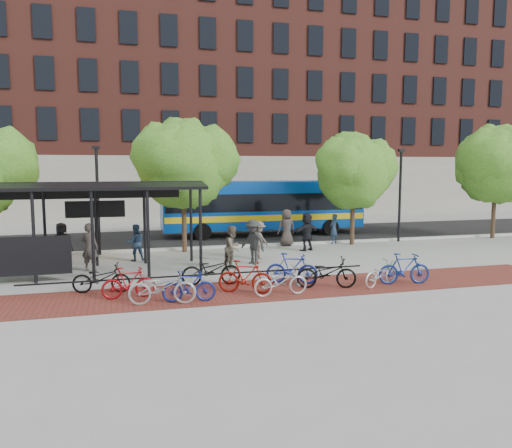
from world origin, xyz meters
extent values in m
plane|color=#9E9E99|center=(0.00, 0.00, 0.00)|extent=(160.00, 160.00, 0.00)
cube|color=black|center=(0.00, 8.00, 0.01)|extent=(160.00, 8.00, 0.01)
cube|color=#B7B7B2|center=(0.00, 4.00, 0.06)|extent=(160.00, 0.25, 0.12)
cube|color=maroon|center=(-2.00, -5.00, 0.00)|extent=(24.00, 3.00, 0.01)
cube|color=black|center=(-3.30, -4.10, 0.00)|extent=(12.00, 0.05, 0.95)
cube|color=brown|center=(10.00, 26.00, 10.00)|extent=(55.00, 14.00, 20.00)
cube|color=#7A664C|center=(-16.00, 40.00, 15.00)|extent=(22.00, 22.00, 30.00)
cylinder|color=black|center=(-9.00, -1.85, 1.65)|extent=(0.12, 0.12, 3.30)
cylinder|color=black|center=(-9.00, 0.85, 1.65)|extent=(0.12, 0.12, 3.30)
cylinder|color=black|center=(-7.00, -1.85, 1.65)|extent=(0.12, 0.12, 3.30)
cylinder|color=black|center=(-7.00, 0.85, 1.65)|extent=(0.12, 0.12, 3.30)
cylinder|color=black|center=(-5.00, -1.85, 1.65)|extent=(0.12, 0.12, 3.30)
cylinder|color=black|center=(-5.00, 0.85, 1.65)|extent=(0.12, 0.12, 3.30)
cylinder|color=black|center=(-3.00, -1.85, 1.65)|extent=(0.12, 0.12, 3.30)
cylinder|color=black|center=(-3.00, 0.85, 1.65)|extent=(0.12, 0.12, 3.30)
cube|color=black|center=(-10.00, -1.90, 1.00)|extent=(4.50, 0.08, 1.40)
cube|color=black|center=(-8.00, -1.20, 3.45)|extent=(10.60, 1.65, 0.29)
cube|color=black|center=(-8.00, 0.20, 3.45)|extent=(10.60, 1.65, 0.29)
cube|color=black|center=(-8.00, 0.90, 3.05)|extent=(9.00, 0.10, 0.40)
cube|color=black|center=(-7.00, 0.95, 2.40)|extent=(2.40, 0.12, 0.70)
cube|color=#FF7200|center=(-7.00, 1.03, 2.40)|extent=(2.20, 0.02, 0.55)
sphere|color=#39701E|center=(-11.00, 3.50, 4.28)|extent=(3.20, 3.20, 3.20)
cylinder|color=#382619|center=(-3.00, 3.30, 1.26)|extent=(0.24, 0.24, 2.52)
sphere|color=#39701E|center=(-3.00, 3.30, 4.20)|extent=(4.20, 4.20, 4.20)
sphere|color=#39701E|center=(-1.95, 3.50, 4.50)|extent=(3.36, 3.36, 3.36)
sphere|color=#39701E|center=(-3.84, 3.00, 4.60)|extent=(3.15, 3.15, 3.15)
sphere|color=#39701E|center=(-2.90, 3.70, 5.00)|extent=(2.94, 2.94, 2.94)
cylinder|color=#382619|center=(6.00, 3.30, 1.14)|extent=(0.24, 0.24, 2.27)
sphere|color=#39701E|center=(6.00, 3.30, 3.79)|extent=(3.80, 3.80, 3.80)
sphere|color=#39701E|center=(6.95, 3.50, 4.09)|extent=(3.04, 3.04, 3.04)
sphere|color=#39701E|center=(5.24, 3.00, 4.20)|extent=(2.85, 2.85, 2.85)
sphere|color=#39701E|center=(6.10, 3.70, 4.59)|extent=(2.66, 2.66, 2.66)
cylinder|color=#382619|center=(15.00, 3.30, 1.22)|extent=(0.24, 0.24, 2.45)
sphere|color=#39701E|center=(15.00, 3.30, 4.21)|extent=(4.40, 4.40, 4.40)
sphere|color=#39701E|center=(16.10, 3.50, 4.51)|extent=(3.52, 3.52, 3.52)
sphere|color=#39701E|center=(14.12, 3.00, 4.61)|extent=(3.30, 3.30, 3.30)
sphere|color=#39701E|center=(15.10, 3.70, 5.01)|extent=(3.08, 3.08, 3.08)
cylinder|color=black|center=(-7.00, 3.60, 2.50)|extent=(0.14, 0.14, 5.00)
cube|color=black|center=(-7.00, 3.60, 5.05)|extent=(0.35, 0.20, 0.15)
cylinder|color=black|center=(9.00, 3.60, 2.50)|extent=(0.14, 0.14, 5.00)
cube|color=black|center=(9.00, 3.60, 5.05)|extent=(0.35, 0.20, 0.15)
cube|color=#083D9A|center=(2.39, 8.15, 1.85)|extent=(12.22, 2.80, 2.79)
cube|color=black|center=(2.39, 8.15, 2.08)|extent=(11.98, 2.84, 1.02)
cube|color=yellow|center=(2.39, 8.15, 1.17)|extent=(12.10, 2.85, 0.36)
cube|color=#083D9A|center=(2.39, 8.15, 3.20)|extent=(11.97, 2.53, 0.18)
cylinder|color=black|center=(-1.53, 6.88, 0.49)|extent=(0.98, 0.30, 0.97)
cylinder|color=black|center=(-1.49, 9.52, 0.49)|extent=(0.98, 0.30, 0.97)
cylinder|color=black|center=(6.27, 6.78, 0.49)|extent=(0.98, 0.30, 0.97)
cylinder|color=black|center=(6.31, 9.42, 0.49)|extent=(0.98, 0.30, 0.97)
imported|color=black|center=(-6.66, -3.95, 0.50)|extent=(1.98, 0.96, 1.00)
imported|color=maroon|center=(-5.80, -4.92, 0.51)|extent=(1.71, 0.53, 1.02)
imported|color=gray|center=(-4.82, -5.90, 0.54)|extent=(2.13, 0.97, 1.08)
imported|color=navy|center=(-4.00, -5.85, 0.50)|extent=(1.69, 0.63, 0.99)
imported|color=black|center=(-2.95, -3.84, 0.55)|extent=(2.15, 0.90, 1.10)
imported|color=maroon|center=(-2.05, -5.24, 0.55)|extent=(1.89, 1.23, 1.10)
imported|color=#A4A4A7|center=(-1.02, -5.85, 0.48)|extent=(1.86, 0.74, 0.96)
imported|color=navy|center=(-0.12, -4.38, 0.56)|extent=(1.91, 1.21, 1.11)
imported|color=black|center=(0.81, -5.33, 0.54)|extent=(2.18, 1.22, 1.09)
imported|color=#B6B6B9|center=(2.78, -5.54, 0.45)|extent=(1.80, 1.25, 0.90)
imported|color=navy|center=(3.72, -5.51, 0.56)|extent=(1.93, 0.81, 1.13)
imported|color=black|center=(-8.45, 1.56, 0.90)|extent=(1.04, 0.88, 1.81)
imported|color=#3C3430|center=(-7.22, -0.25, 0.98)|extent=(0.85, 0.74, 1.95)
imported|color=navy|center=(-5.39, 1.58, 0.82)|extent=(0.86, 0.70, 1.64)
imported|color=brown|center=(0.00, 0.49, 0.86)|extent=(1.29, 1.14, 1.73)
imported|color=black|center=(2.94, 2.10, 0.94)|extent=(1.83, 1.16, 1.89)
imported|color=#3C3330|center=(2.45, 3.80, 0.97)|extent=(1.01, 0.71, 1.94)
imported|color=#21334D|center=(5.15, 3.80, 0.81)|extent=(0.71, 0.65, 1.62)
imported|color=brown|center=(-1.61, -1.37, 0.90)|extent=(1.09, 1.10, 1.80)
imported|color=#2B2B2B|center=(-0.52, -0.49, 0.96)|extent=(1.29, 1.42, 1.92)
camera|label=1|loc=(-5.97, -20.95, 4.21)|focal=35.00mm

